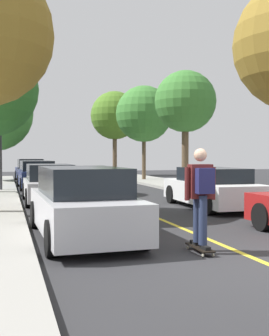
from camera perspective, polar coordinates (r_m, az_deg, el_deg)
ground at (r=7.48m, az=16.50°, el=-11.73°), size 80.00×80.00×0.00m
center_line at (r=10.99m, az=5.03°, el=-7.32°), size 0.12×39.20×0.01m
parked_car_left_nearest at (r=9.17m, az=-6.89°, el=-4.63°), size 1.91×4.53×1.48m
parked_car_left_near at (r=16.12m, az=-11.00°, el=-2.08°), size 1.85×4.21×1.39m
parked_car_left_far at (r=23.11m, az=-12.62°, el=-0.86°), size 1.92×4.59×1.42m
parked_car_left_farthest at (r=29.69m, az=-13.45°, el=-0.31°), size 1.90×4.20×1.45m
parked_car_right_near at (r=14.48m, az=10.05°, el=-2.61°), size 1.94×4.69×1.31m
street_tree_right_near at (r=22.21m, az=6.64°, el=8.53°), size 3.08×3.08×5.80m
street_tree_right_far at (r=28.60m, az=1.24°, el=7.05°), size 3.66×3.66×6.08m
street_tree_right_farthest at (r=36.31m, az=-2.60°, el=6.84°), size 3.97×3.97×6.83m
streetlamp at (r=20.88m, az=-17.09°, el=5.25°), size 0.36×0.24×5.01m
skateboard at (r=7.95m, az=8.52°, el=-10.23°), size 0.24×0.84×0.10m
skateboarder at (r=7.77m, az=8.66°, el=-2.99°), size 0.58×0.70×1.74m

